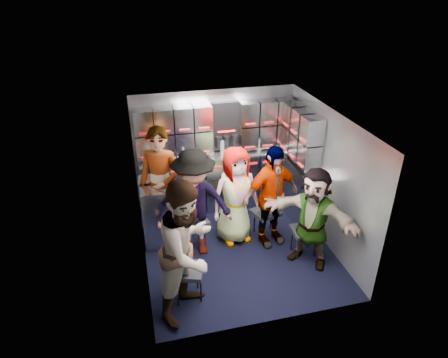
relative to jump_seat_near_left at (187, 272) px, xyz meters
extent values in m
plane|color=black|center=(0.91, 0.85, -0.42)|extent=(3.00, 3.00, 0.00)
cube|color=#969CA4|center=(0.91, 2.35, 0.63)|extent=(2.80, 0.04, 2.10)
cube|color=#969CA4|center=(-0.49, 0.85, 0.63)|extent=(0.04, 3.00, 2.10)
cube|color=#969CA4|center=(2.31, 0.85, 0.63)|extent=(0.04, 3.00, 2.10)
cube|color=silver|center=(0.91, 0.85, 1.68)|extent=(2.80, 3.00, 0.02)
cube|color=#999EA9|center=(0.91, 2.14, 0.07)|extent=(2.68, 0.38, 0.99)
cube|color=#999EA9|center=(-0.28, 1.41, 0.07)|extent=(0.38, 0.76, 0.99)
cube|color=#ADAFB4|center=(0.91, 2.14, 0.59)|extent=(2.68, 0.42, 0.03)
cube|color=#999EA9|center=(0.91, 2.20, 1.07)|extent=(2.68, 0.28, 0.82)
cube|color=#999EA9|center=(2.16, 1.55, 1.07)|extent=(0.28, 1.00, 0.82)
cube|color=#999EA9|center=(2.16, 1.45, 0.08)|extent=(0.28, 1.20, 1.00)
cube|color=#B11318|center=(0.91, 1.94, 0.46)|extent=(2.60, 0.02, 0.03)
cube|color=black|center=(0.00, 0.00, 0.02)|extent=(0.51, 0.49, 0.06)
cylinder|color=black|center=(-0.15, -0.13, -0.21)|extent=(0.03, 0.03, 0.43)
cylinder|color=black|center=(0.15, -0.13, -0.21)|extent=(0.03, 0.03, 0.43)
cylinder|color=black|center=(-0.15, 0.13, -0.21)|extent=(0.03, 0.03, 0.43)
cylinder|color=black|center=(0.15, 0.13, -0.21)|extent=(0.03, 0.03, 0.43)
cube|color=black|center=(0.28, 1.09, 0.01)|extent=(0.48, 0.47, 0.06)
cylinder|color=black|center=(0.13, 0.97, -0.22)|extent=(0.02, 0.02, 0.42)
cylinder|color=black|center=(0.42, 0.97, -0.22)|extent=(0.02, 0.02, 0.42)
cylinder|color=black|center=(0.13, 1.22, -0.22)|extent=(0.02, 0.02, 0.42)
cylinder|color=black|center=(0.42, 1.22, -0.22)|extent=(0.02, 0.02, 0.42)
cube|color=black|center=(0.94, 1.29, 0.01)|extent=(0.50, 0.49, 0.06)
cylinder|color=black|center=(0.80, 1.16, -0.22)|extent=(0.02, 0.02, 0.41)
cylinder|color=black|center=(1.08, 1.16, -0.22)|extent=(0.02, 0.02, 0.41)
cylinder|color=black|center=(0.80, 1.41, -0.22)|extent=(0.02, 0.02, 0.41)
cylinder|color=black|center=(1.08, 1.41, -0.22)|extent=(0.02, 0.02, 0.41)
cube|color=black|center=(1.44, 1.08, 0.00)|extent=(0.47, 0.46, 0.06)
cylinder|color=black|center=(1.30, 0.96, -0.22)|extent=(0.02, 0.02, 0.40)
cylinder|color=black|center=(1.58, 0.96, -0.22)|extent=(0.02, 0.02, 0.40)
cylinder|color=black|center=(1.30, 1.20, -0.22)|extent=(0.02, 0.02, 0.40)
cylinder|color=black|center=(1.58, 1.20, -0.22)|extent=(0.02, 0.02, 0.40)
cube|color=black|center=(1.85, 0.49, -0.01)|extent=(0.38, 0.36, 0.06)
cylinder|color=black|center=(1.71, 0.37, -0.23)|extent=(0.02, 0.02, 0.39)
cylinder|color=black|center=(1.98, 0.37, -0.23)|extent=(0.02, 0.02, 0.39)
cylinder|color=black|center=(1.71, 0.61, -0.23)|extent=(0.02, 0.02, 0.39)
cylinder|color=black|center=(1.98, 0.61, -0.23)|extent=(0.02, 0.02, 0.39)
imported|color=black|center=(-0.14, 1.41, 0.51)|extent=(0.81, 0.68, 1.88)
imported|color=black|center=(0.00, -0.18, 0.49)|extent=(1.11, 1.12, 1.83)
imported|color=black|center=(0.28, 0.91, 0.43)|extent=(1.11, 0.65, 1.70)
imported|color=black|center=(0.94, 1.11, 0.37)|extent=(0.85, 0.63, 1.58)
imported|color=black|center=(1.44, 0.90, 0.39)|extent=(1.03, 0.63, 1.64)
imported|color=black|center=(1.85, 0.31, 0.34)|extent=(1.31, 1.33, 1.53)
cylinder|color=white|center=(0.31, 2.09, 0.72)|extent=(0.07, 0.07, 0.23)
cylinder|color=white|center=(0.98, 2.09, 0.73)|extent=(0.07, 0.07, 0.25)
cylinder|color=white|center=(1.63, 2.09, 0.72)|extent=(0.06, 0.06, 0.24)
cylinder|color=tan|center=(-0.12, 2.08, 0.65)|extent=(0.09, 0.09, 0.09)
cylinder|color=tan|center=(2.12, 2.08, 0.65)|extent=(0.09, 0.09, 0.09)
camera|label=1|loc=(-0.49, -3.94, 3.44)|focal=32.00mm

